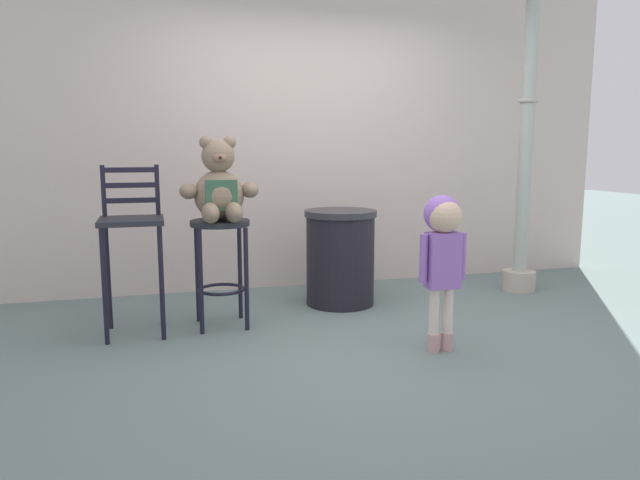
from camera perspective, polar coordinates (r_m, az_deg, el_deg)
name	(u,v)px	position (r m, az deg, el deg)	size (l,w,h in m)	color
ground_plane	(365,339)	(4.04, 4.34, -9.52)	(24.00, 24.00, 0.00)	slate
building_wall	(299,76)	(5.62, -2.07, 15.59)	(6.18, 0.30, 3.87)	beige
bar_stool_with_teddy	(221,250)	(4.25, -9.60, -0.95)	(0.42, 0.42, 0.77)	#222329
teddy_bear	(219,189)	(4.18, -9.71, 4.85)	(0.55, 0.49, 0.59)	#866F5A
child_walking	(443,239)	(3.72, 11.80, 0.11)	(0.31, 0.25, 0.99)	#C4928F
trash_bin	(340,257)	(4.83, 1.97, -1.67)	(0.59, 0.59, 0.78)	black
lamppost	(525,162)	(5.53, 19.23, 7.17)	(0.29, 0.29, 2.91)	#B6A89A
bar_chair_empty	(132,233)	(4.20, -17.73, 0.69)	(0.42, 0.42, 1.16)	#222329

